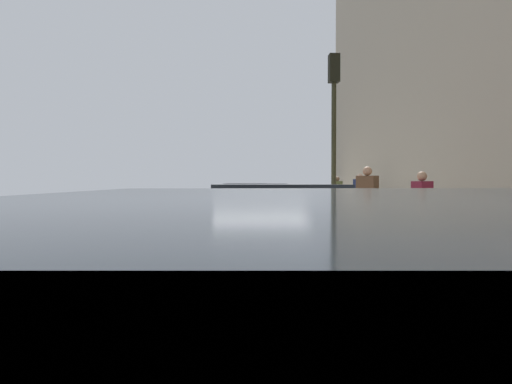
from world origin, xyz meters
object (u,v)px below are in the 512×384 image
object	(u,v)px
pedestrian_navy_coat	(360,193)
pedestrian_olive_coat	(337,193)
parked_car_navy	(252,210)
parked_car_charcoal	(247,201)
traffic_light_pole	(334,115)
rolling_suitcase	(364,225)
pedestrian_brown_coat	(367,200)
pedestrian_burgundy_coat	(422,207)
parked_car_red	(275,238)

from	to	relation	value
pedestrian_navy_coat	pedestrian_olive_coat	distance (m)	3.07
pedestrian_navy_coat	parked_car_navy	bearing A→B (deg)	141.01
parked_car_charcoal	traffic_light_pole	xyz separation A→B (m)	(-8.10, -1.93, 2.48)
rolling_suitcase	pedestrian_olive_coat	bearing A→B (deg)	-9.15
parked_car_navy	traffic_light_pole	size ratio (longest dim) A/B	0.96
parked_car_navy	pedestrian_olive_coat	size ratio (longest dim) A/B	2.62
pedestrian_brown_coat	parked_car_navy	bearing A→B (deg)	64.01
parked_car_navy	parked_car_charcoal	distance (m)	6.75
parked_car_navy	traffic_light_pole	bearing A→B (deg)	-123.93
pedestrian_brown_coat	rolling_suitcase	size ratio (longest dim) A/B	1.92
pedestrian_navy_coat	pedestrian_olive_coat	bearing A→B (deg)	4.32
pedestrian_burgundy_coat	pedestrian_olive_coat	distance (m)	11.95
pedestrian_burgundy_coat	pedestrian_olive_coat	size ratio (longest dim) A/B	0.97
parked_car_charcoal	pedestrian_brown_coat	bearing A→B (deg)	-161.12
rolling_suitcase	parked_car_charcoal	bearing A→B (deg)	19.93
parked_car_red	pedestrian_olive_coat	distance (m)	15.77
parked_car_red	pedestrian_burgundy_coat	distance (m)	4.76
parked_car_red	rolling_suitcase	distance (m)	5.95
pedestrian_burgundy_coat	parked_car_navy	bearing A→B (deg)	49.63
parked_car_charcoal	pedestrian_olive_coat	size ratio (longest dim) A/B	2.56
pedestrian_navy_coat	pedestrian_burgundy_coat	xyz separation A→B (m)	(-8.85, 1.15, -0.07)
pedestrian_burgundy_coat	traffic_light_pole	size ratio (longest dim) A/B	0.35
parked_car_red	parked_car_charcoal	distance (m)	13.01
pedestrian_navy_coat	pedestrian_olive_coat	world-z (taller)	pedestrian_navy_coat
pedestrian_navy_coat	pedestrian_brown_coat	distance (m)	7.45
parked_car_red	pedestrian_burgundy_coat	size ratio (longest dim) A/B	2.81
parked_car_red	pedestrian_navy_coat	size ratio (longest dim) A/B	2.59
pedestrian_navy_coat	traffic_light_pole	bearing A→B (deg)	159.31
pedestrian_olive_coat	parked_car_red	bearing A→B (deg)	163.79
pedestrian_burgundy_coat	pedestrian_olive_coat	world-z (taller)	pedestrian_olive_coat
parked_car_navy	rolling_suitcase	bearing A→B (deg)	-109.44
pedestrian_brown_coat	pedestrian_olive_coat	size ratio (longest dim) A/B	1.06
parked_car_navy	pedestrian_navy_coat	size ratio (longest dim) A/B	2.50
parked_car_navy	rolling_suitcase	size ratio (longest dim) A/B	4.74
parked_car_charcoal	traffic_light_pole	distance (m)	8.69
pedestrian_navy_coat	pedestrian_olive_coat	size ratio (longest dim) A/B	1.05
pedestrian_navy_coat	rolling_suitcase	distance (m)	7.11
parked_car_charcoal	pedestrian_navy_coat	bearing A→B (deg)	-101.29
parked_car_navy	pedestrian_olive_coat	xyz separation A→B (m)	(8.88, -4.48, 0.29)
traffic_light_pole	rolling_suitcase	bearing A→B (deg)	-69.53
parked_car_red	pedestrian_navy_coat	world-z (taller)	pedestrian_navy_coat
pedestrian_burgundy_coat	rolling_suitcase	world-z (taller)	pedestrian_burgundy_coat
parked_car_navy	rolling_suitcase	xyz separation A→B (m)	(-1.02, -2.89, -0.32)
parked_car_navy	rolling_suitcase	distance (m)	3.08
parked_car_charcoal	pedestrian_brown_coat	xyz separation A→B (m)	(-8.14, -2.79, 0.35)
pedestrian_olive_coat	traffic_light_pole	size ratio (longest dim) A/B	0.37
parked_car_charcoal	rolling_suitcase	bearing A→B (deg)	-160.07
parked_car_navy	pedestrian_brown_coat	size ratio (longest dim) A/B	2.46
pedestrian_olive_coat	traffic_light_pole	bearing A→B (deg)	166.39
parked_car_charcoal	pedestrian_brown_coat	size ratio (longest dim) A/B	2.40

